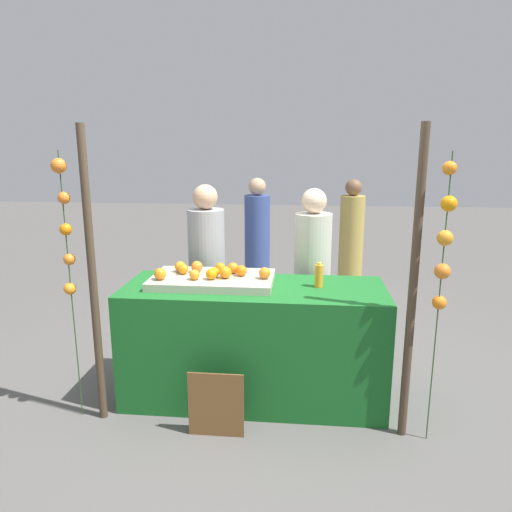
# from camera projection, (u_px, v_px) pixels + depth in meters

# --- Properties ---
(ground_plane) EXTENTS (24.00, 24.00, 0.00)m
(ground_plane) POSITION_uv_depth(u_px,v_px,m) (254.00, 395.00, 3.79)
(ground_plane) COLOR #565451
(stall_counter) EXTENTS (1.97, 0.75, 0.90)m
(stall_counter) POSITION_uv_depth(u_px,v_px,m) (254.00, 342.00, 3.69)
(stall_counter) COLOR #196023
(stall_counter) RESTS_ON ground_plane
(orange_tray) EXTENTS (0.92, 0.54, 0.06)m
(orange_tray) POSITION_uv_depth(u_px,v_px,m) (213.00, 280.00, 3.65)
(orange_tray) COLOR #B2AD99
(orange_tray) RESTS_ON stall_counter
(orange_0) EXTENTS (0.09, 0.09, 0.09)m
(orange_0) POSITION_uv_depth(u_px,v_px,m) (160.00, 274.00, 3.54)
(orange_0) COLOR orange
(orange_0) RESTS_ON orange_tray
(orange_1) EXTENTS (0.09, 0.09, 0.09)m
(orange_1) POSITION_uv_depth(u_px,v_px,m) (180.00, 267.00, 3.75)
(orange_1) COLOR orange
(orange_1) RESTS_ON orange_tray
(orange_2) EXTENTS (0.09, 0.09, 0.09)m
(orange_2) POSITION_uv_depth(u_px,v_px,m) (265.00, 273.00, 3.56)
(orange_2) COLOR orange
(orange_2) RESTS_ON orange_tray
(orange_3) EXTENTS (0.09, 0.09, 0.09)m
(orange_3) POSITION_uv_depth(u_px,v_px,m) (197.00, 267.00, 3.74)
(orange_3) COLOR orange
(orange_3) RESTS_ON orange_tray
(orange_4) EXTENTS (0.08, 0.08, 0.08)m
(orange_4) POSITION_uv_depth(u_px,v_px,m) (183.00, 269.00, 3.69)
(orange_4) COLOR orange
(orange_4) RESTS_ON orange_tray
(orange_5) EXTENTS (0.08, 0.08, 0.08)m
(orange_5) POSITION_uv_depth(u_px,v_px,m) (195.00, 275.00, 3.54)
(orange_5) COLOR orange
(orange_5) RESTS_ON orange_tray
(orange_6) EXTENTS (0.08, 0.08, 0.08)m
(orange_6) POSITION_uv_depth(u_px,v_px,m) (220.00, 268.00, 3.72)
(orange_6) COLOR orange
(orange_6) RESTS_ON orange_tray
(orange_7) EXTENTS (0.09, 0.09, 0.09)m
(orange_7) POSITION_uv_depth(u_px,v_px,m) (233.00, 268.00, 3.71)
(orange_7) COLOR orange
(orange_7) RESTS_ON orange_tray
(orange_8) EXTENTS (0.09, 0.09, 0.09)m
(orange_8) POSITION_uv_depth(u_px,v_px,m) (225.00, 272.00, 3.57)
(orange_8) COLOR orange
(orange_8) RESTS_ON orange_tray
(orange_9) EXTENTS (0.08, 0.08, 0.08)m
(orange_9) POSITION_uv_depth(u_px,v_px,m) (211.00, 274.00, 3.55)
(orange_9) COLOR orange
(orange_9) RESTS_ON orange_tray
(orange_10) EXTENTS (0.08, 0.08, 0.08)m
(orange_10) POSITION_uv_depth(u_px,v_px,m) (242.00, 271.00, 3.64)
(orange_10) COLOR orange
(orange_10) RESTS_ON orange_tray
(orange_11) EXTENTS (0.07, 0.07, 0.07)m
(orange_11) POSITION_uv_depth(u_px,v_px,m) (215.00, 272.00, 3.62)
(orange_11) COLOR orange
(orange_11) RESTS_ON orange_tray
(juice_bottle) EXTENTS (0.06, 0.06, 0.19)m
(juice_bottle) POSITION_uv_depth(u_px,v_px,m) (319.00, 276.00, 3.55)
(juice_bottle) COLOR orange
(juice_bottle) RESTS_ON stall_counter
(chalkboard_sign) EXTENTS (0.38, 0.03, 0.47)m
(chalkboard_sign) POSITION_uv_depth(u_px,v_px,m) (216.00, 405.00, 3.22)
(chalkboard_sign) COLOR brown
(chalkboard_sign) RESTS_ON ground_plane
(vendor_left) EXTENTS (0.32, 0.32, 1.61)m
(vendor_left) POSITION_uv_depth(u_px,v_px,m) (207.00, 281.00, 4.28)
(vendor_left) COLOR #99999E
(vendor_left) RESTS_ON ground_plane
(vendor_right) EXTENTS (0.32, 0.32, 1.58)m
(vendor_right) POSITION_uv_depth(u_px,v_px,m) (312.00, 285.00, 4.18)
(vendor_right) COLOR beige
(vendor_right) RESTS_ON ground_plane
(crowd_person_0) EXTENTS (0.30, 0.30, 1.52)m
(crowd_person_0) POSITION_uv_depth(u_px,v_px,m) (351.00, 244.00, 6.05)
(crowd_person_0) COLOR tan
(crowd_person_0) RESTS_ON ground_plane
(crowd_person_1) EXTENTS (0.31, 0.31, 1.55)m
(crowd_person_1) POSITION_uv_depth(u_px,v_px,m) (257.00, 246.00, 5.87)
(crowd_person_1) COLOR #384C8C
(crowd_person_1) RESTS_ON ground_plane
(canopy_post_left) EXTENTS (0.06, 0.06, 2.08)m
(canopy_post_left) POSITION_uv_depth(u_px,v_px,m) (93.00, 280.00, 3.26)
(canopy_post_left) COLOR #473828
(canopy_post_left) RESTS_ON ground_plane
(canopy_post_right) EXTENTS (0.06, 0.06, 2.08)m
(canopy_post_right) POSITION_uv_depth(u_px,v_px,m) (413.00, 289.00, 3.05)
(canopy_post_right) COLOR #473828
(canopy_post_right) RESTS_ON ground_plane
(garland_strand_left) EXTENTS (0.10, 0.10, 1.91)m
(garland_strand_left) POSITION_uv_depth(u_px,v_px,m) (65.00, 224.00, 3.19)
(garland_strand_left) COLOR #2D4C23
(garland_strand_left) RESTS_ON ground_plane
(garland_strand_right) EXTENTS (0.10, 0.11, 1.91)m
(garland_strand_right) POSITION_uv_depth(u_px,v_px,m) (445.00, 242.00, 2.92)
(garland_strand_right) COLOR #2D4C23
(garland_strand_right) RESTS_ON ground_plane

